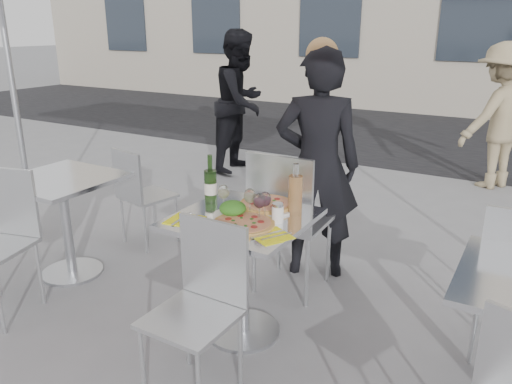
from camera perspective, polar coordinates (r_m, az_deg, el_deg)
The scene contains 23 objects.
ground at distance 3.13m, azimuth -1.44°, elevation -15.70°, with size 80.00×80.00×0.00m, color slate.
street_asphalt at distance 8.98m, azimuth 20.96°, elevation 5.98°, with size 24.00×5.00×0.00m, color black.
main_table at distance 2.86m, azimuth -1.52°, elevation -6.74°, with size 0.72×0.72×0.75m.
side_table_left at distance 3.81m, azimuth -21.08°, elevation -1.45°, with size 0.72×0.72×0.75m.
chair_far at distance 3.28m, azimuth 3.50°, elevation -2.37°, with size 0.47×0.48×1.00m.
chair_near at distance 2.49m, azimuth -6.22°, elevation -11.63°, with size 0.40×0.42×0.87m.
side_chair_lfar at distance 4.18m, azimuth -13.25°, elevation 0.29°, with size 0.45×0.46×0.83m.
side_chair_lnear at distance 3.52m, azimuth -27.22°, elevation -3.87°, with size 0.51×0.52×0.92m.
woman_diner at distance 3.55m, azimuth 7.05°, elevation 2.98°, with size 0.60×0.39×1.64m, color black.
pedestrian_a at distance 6.27m, azimuth -1.73°, elevation 10.26°, with size 0.84×0.65×1.73m, color black.
pedestrian_b at distance 6.20m, azimuth 26.08°, elevation 7.75°, with size 1.04×0.60×1.61m, color #978562.
pizza_near at distance 2.65m, azimuth -1.44°, elevation -3.64°, with size 0.33×0.33×0.02m.
pizza_far at distance 2.91m, azimuth 1.19°, elevation -1.49°, with size 0.35×0.35×0.03m.
salad_plate at distance 2.78m, azimuth -2.67°, elevation -2.04°, with size 0.22×0.22×0.09m.
wine_bottle at distance 2.97m, azimuth -5.22°, elevation 0.86°, with size 0.07×0.08×0.29m.
carafe at distance 2.79m, azimuth 4.51°, elevation -0.18°, with size 0.08×0.08×0.29m.
sugar_shaker at distance 2.69m, azimuth 2.49°, elevation -2.39°, with size 0.06×0.06×0.11m.
wineglass_white_a at distance 2.83m, azimuth -3.73°, elevation -0.09°, with size 0.07×0.07×0.16m.
wineglass_white_b at distance 2.76m, azimuth -0.71°, elevation -0.54°, with size 0.07×0.07×0.16m.
wineglass_red_a at distance 2.68m, azimuth 0.38°, elevation -1.12°, with size 0.07×0.07×0.16m.
wineglass_red_b at distance 2.71m, azimuth 1.04°, elevation -0.94°, with size 0.07×0.07×0.16m.
napkin_left at distance 2.75m, azimuth -8.15°, elevation -3.16°, with size 0.20×0.20×0.01m.
napkin_right at distance 2.53m, azimuth 1.76°, elevation -5.00°, with size 0.25×0.25×0.01m.
Camera 1 is at (1.37, -2.20, 1.76)m, focal length 35.00 mm.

